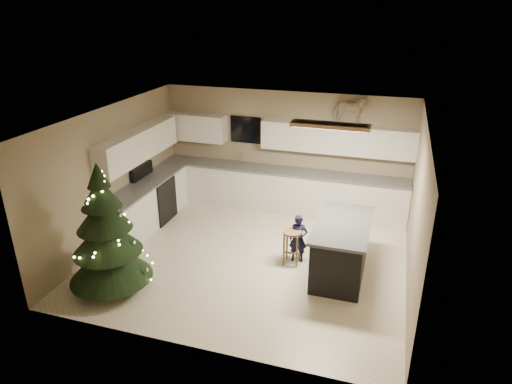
% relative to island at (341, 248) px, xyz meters
% --- Properties ---
extents(ground_plane, '(5.50, 5.50, 0.00)m').
position_rel_island_xyz_m(ground_plane, '(-1.63, 0.06, -0.48)').
color(ground_plane, beige).
extents(room_shell, '(5.52, 5.02, 2.61)m').
position_rel_island_xyz_m(room_shell, '(-1.61, 0.06, 1.27)').
color(room_shell, '#8D765E').
rests_on(room_shell, ground_plane).
extents(cabinetry, '(5.50, 3.20, 2.00)m').
position_rel_island_xyz_m(cabinetry, '(-2.54, 1.70, 0.28)').
color(cabinetry, silver).
rests_on(cabinetry, ground_plane).
extents(island, '(0.90, 1.70, 0.95)m').
position_rel_island_xyz_m(island, '(0.00, 0.00, 0.00)').
color(island, black).
rests_on(island, ground_plane).
extents(bar_stool, '(0.33, 0.33, 0.63)m').
position_rel_island_xyz_m(bar_stool, '(-0.86, 0.07, -0.00)').
color(bar_stool, '#946544').
rests_on(bar_stool, ground_plane).
extents(christmas_tree, '(1.36, 1.31, 2.17)m').
position_rel_island_xyz_m(christmas_tree, '(-3.48, -1.54, 0.41)').
color(christmas_tree, '#3F2816').
rests_on(christmas_tree, ground_plane).
extents(toddler, '(0.34, 0.25, 0.89)m').
position_rel_island_xyz_m(toddler, '(-0.78, 0.18, -0.04)').
color(toddler, black).
rests_on(toddler, ground_plane).
extents(rocking_horse, '(0.72, 0.36, 0.62)m').
position_rel_island_xyz_m(rocking_horse, '(-0.27, 2.38, 1.84)').
color(rocking_horse, '#946544').
rests_on(rocking_horse, cabinetry).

